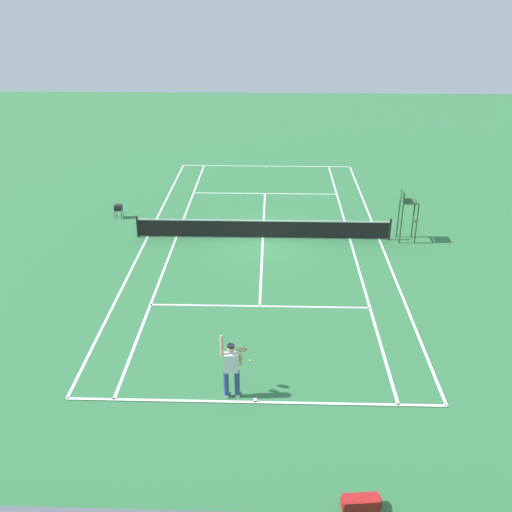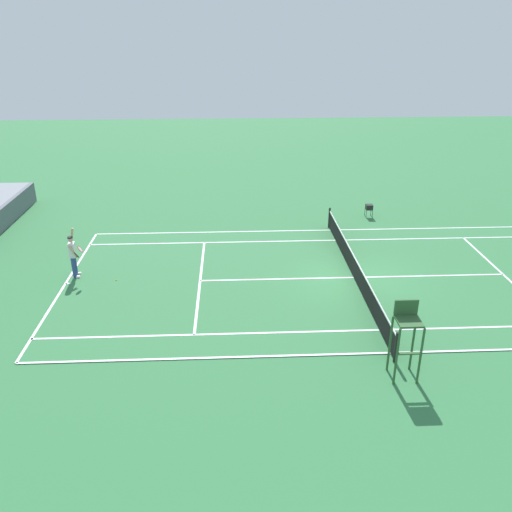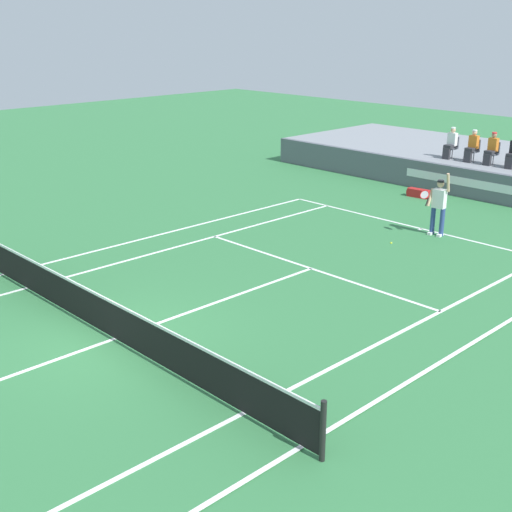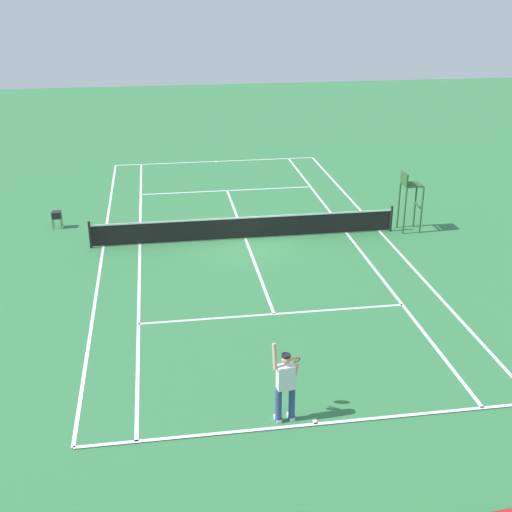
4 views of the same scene
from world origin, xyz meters
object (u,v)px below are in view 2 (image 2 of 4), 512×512
at_px(umpire_chair, 407,331).
at_px(ball_hopper, 369,207).
at_px(tennis_ball, 116,280).
at_px(tennis_player, 73,255).

bearing_deg(umpire_chair, ball_hopper, -9.89).
height_order(umpire_chair, ball_hopper, umpire_chair).
relative_size(umpire_chair, ball_hopper, 3.49).
bearing_deg(tennis_ball, umpire_chair, -124.71).
xyz_separation_m(umpire_chair, ball_hopper, (14.09, -2.46, -0.98)).
distance_m(tennis_player, ball_hopper, 15.64).
bearing_deg(ball_hopper, umpire_chair, 170.11).
bearing_deg(umpire_chair, tennis_ball, 55.29).
xyz_separation_m(tennis_player, ball_hopper, (6.77, -14.09, -0.42)).
xyz_separation_m(tennis_player, umpire_chair, (-7.31, -11.63, 0.56)).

